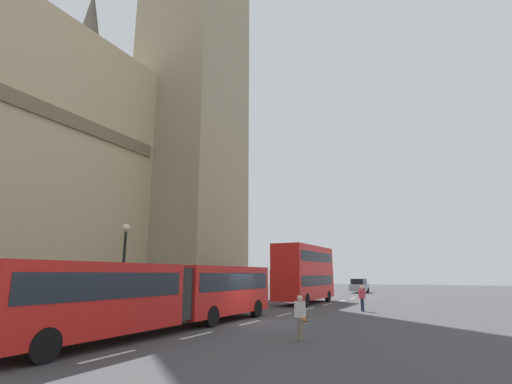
{
  "coord_description": "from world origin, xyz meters",
  "views": [
    {
      "loc": [
        -18.7,
        -9.78,
        2.5
      ],
      "look_at": [
        6.64,
        3.33,
        8.71
      ],
      "focal_mm": 26.47,
      "sensor_mm": 36.0,
      "label": 1
    }
  ],
  "objects_px": {
    "articulated_bus": "(167,291)",
    "traffic_cone_west": "(303,316)",
    "pedestrian_near_cones": "(300,316)",
    "sedan_lead": "(359,286)",
    "street_lamp": "(124,264)",
    "double_decker_bus": "(305,271)",
    "traffic_cone_middle": "(304,312)",
    "pedestrian_by_kerb": "(362,298)"
  },
  "relations": [
    {
      "from": "traffic_cone_west",
      "to": "street_lamp",
      "type": "distance_m",
      "value": 10.28
    },
    {
      "from": "traffic_cone_middle",
      "to": "street_lamp",
      "type": "distance_m",
      "value": 10.83
    },
    {
      "from": "traffic_cone_west",
      "to": "pedestrian_near_cones",
      "type": "height_order",
      "value": "pedestrian_near_cones"
    },
    {
      "from": "traffic_cone_middle",
      "to": "pedestrian_by_kerb",
      "type": "relative_size",
      "value": 0.34
    },
    {
      "from": "street_lamp",
      "to": "traffic_cone_middle",
      "type": "bearing_deg",
      "value": -50.36
    },
    {
      "from": "articulated_bus",
      "to": "pedestrian_near_cones",
      "type": "height_order",
      "value": "articulated_bus"
    },
    {
      "from": "traffic_cone_west",
      "to": "articulated_bus",
      "type": "bearing_deg",
      "value": 145.23
    },
    {
      "from": "double_decker_bus",
      "to": "street_lamp",
      "type": "xyz_separation_m",
      "value": [
        -16.63,
        4.5,
        0.35
      ]
    },
    {
      "from": "street_lamp",
      "to": "pedestrian_near_cones",
      "type": "xyz_separation_m",
      "value": [
        -1.24,
        -10.82,
        -2.14
      ]
    },
    {
      "from": "double_decker_bus",
      "to": "sedan_lead",
      "type": "distance_m",
      "value": 21.49
    },
    {
      "from": "traffic_cone_west",
      "to": "traffic_cone_middle",
      "type": "bearing_deg",
      "value": 18.65
    },
    {
      "from": "double_decker_bus",
      "to": "pedestrian_near_cones",
      "type": "relative_size",
      "value": 5.42
    },
    {
      "from": "sedan_lead",
      "to": "street_lamp",
      "type": "height_order",
      "value": "street_lamp"
    },
    {
      "from": "street_lamp",
      "to": "pedestrian_near_cones",
      "type": "height_order",
      "value": "street_lamp"
    },
    {
      "from": "pedestrian_near_cones",
      "to": "double_decker_bus",
      "type": "bearing_deg",
      "value": 19.46
    },
    {
      "from": "traffic_cone_west",
      "to": "sedan_lead",
      "type": "bearing_deg",
      "value": 7.29
    },
    {
      "from": "traffic_cone_middle",
      "to": "pedestrian_near_cones",
      "type": "height_order",
      "value": "pedestrian_near_cones"
    },
    {
      "from": "traffic_cone_middle",
      "to": "double_decker_bus",
      "type": "bearing_deg",
      "value": 19.67
    },
    {
      "from": "sedan_lead",
      "to": "pedestrian_near_cones",
      "type": "xyz_separation_m",
      "value": [
        -39.3,
        -6.33,
        -0.0
      ]
    },
    {
      "from": "pedestrian_near_cones",
      "to": "pedestrian_by_kerb",
      "type": "xyz_separation_m",
      "value": [
        12.95,
        0.4,
        0.0
      ]
    },
    {
      "from": "sedan_lead",
      "to": "pedestrian_near_cones",
      "type": "height_order",
      "value": "sedan_lead"
    },
    {
      "from": "articulated_bus",
      "to": "traffic_cone_west",
      "type": "relative_size",
      "value": 27.86
    },
    {
      "from": "double_decker_bus",
      "to": "sedan_lead",
      "type": "bearing_deg",
      "value": 0.05
    },
    {
      "from": "articulated_bus",
      "to": "sedan_lead",
      "type": "height_order",
      "value": "articulated_bus"
    },
    {
      "from": "traffic_cone_west",
      "to": "traffic_cone_middle",
      "type": "distance_m",
      "value": 2.21
    },
    {
      "from": "traffic_cone_west",
      "to": "street_lamp",
      "type": "xyz_separation_m",
      "value": [
        -4.58,
        8.77,
        2.77
      ]
    },
    {
      "from": "pedestrian_near_cones",
      "to": "traffic_cone_west",
      "type": "bearing_deg",
      "value": 19.39
    },
    {
      "from": "pedestrian_near_cones",
      "to": "traffic_cone_middle",
      "type": "bearing_deg",
      "value": 19.19
    },
    {
      "from": "sedan_lead",
      "to": "traffic_cone_middle",
      "type": "xyz_separation_m",
      "value": [
        -31.37,
        -3.58,
        -0.63
      ]
    },
    {
      "from": "pedestrian_by_kerb",
      "to": "articulated_bus",
      "type": "bearing_deg",
      "value": 155.96
    },
    {
      "from": "traffic_cone_west",
      "to": "street_lamp",
      "type": "bearing_deg",
      "value": 117.59
    },
    {
      "from": "articulated_bus",
      "to": "traffic_cone_middle",
      "type": "distance_m",
      "value": 9.09
    },
    {
      "from": "street_lamp",
      "to": "double_decker_bus",
      "type": "bearing_deg",
      "value": -15.15
    },
    {
      "from": "double_decker_bus",
      "to": "pedestrian_near_cones",
      "type": "height_order",
      "value": "double_decker_bus"
    },
    {
      "from": "sedan_lead",
      "to": "pedestrian_by_kerb",
      "type": "xyz_separation_m",
      "value": [
        -26.35,
        -5.94,
        -0.0
      ]
    },
    {
      "from": "sedan_lead",
      "to": "traffic_cone_middle",
      "type": "height_order",
      "value": "sedan_lead"
    },
    {
      "from": "street_lamp",
      "to": "traffic_cone_west",
      "type": "bearing_deg",
      "value": -62.41
    },
    {
      "from": "articulated_bus",
      "to": "traffic_cone_west",
      "type": "distance_m",
      "value": 7.62
    },
    {
      "from": "articulated_bus",
      "to": "sedan_lead",
      "type": "distance_m",
      "value": 39.62
    },
    {
      "from": "pedestrian_by_kerb",
      "to": "traffic_cone_middle",
      "type": "bearing_deg",
      "value": 154.83
    },
    {
      "from": "traffic_cone_west",
      "to": "pedestrian_near_cones",
      "type": "relative_size",
      "value": 0.34
    },
    {
      "from": "sedan_lead",
      "to": "street_lamp",
      "type": "xyz_separation_m",
      "value": [
        -38.05,
        4.49,
        2.14
      ]
    }
  ]
}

